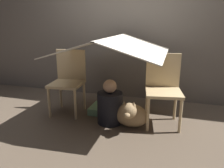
{
  "coord_description": "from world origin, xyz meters",
  "views": [
    {
      "loc": [
        0.79,
        -2.47,
        1.3
      ],
      "look_at": [
        0.0,
        0.19,
        0.5
      ],
      "focal_mm": 35.0,
      "sensor_mm": 36.0,
      "label": 1
    }
  ],
  "objects_px": {
    "chair_left": "(68,79)",
    "person_front": "(110,106)",
    "dog": "(131,114)",
    "chair_right": "(163,86)"
  },
  "relations": [
    {
      "from": "chair_left",
      "to": "dog",
      "type": "bearing_deg",
      "value": -21.66
    },
    {
      "from": "chair_left",
      "to": "person_front",
      "type": "height_order",
      "value": "chair_left"
    },
    {
      "from": "chair_right",
      "to": "dog",
      "type": "xyz_separation_m",
      "value": [
        -0.35,
        -0.29,
        -0.31
      ]
    },
    {
      "from": "chair_left",
      "to": "dog",
      "type": "distance_m",
      "value": 1.07
    },
    {
      "from": "chair_right",
      "to": "dog",
      "type": "bearing_deg",
      "value": -150.45
    },
    {
      "from": "chair_left",
      "to": "chair_right",
      "type": "distance_m",
      "value": 1.34
    },
    {
      "from": "chair_left",
      "to": "chair_right",
      "type": "relative_size",
      "value": 1.0
    },
    {
      "from": "chair_left",
      "to": "dog",
      "type": "relative_size",
      "value": 2.13
    },
    {
      "from": "person_front",
      "to": "chair_left",
      "type": "bearing_deg",
      "value": 163.64
    },
    {
      "from": "chair_left",
      "to": "person_front",
      "type": "bearing_deg",
      "value": -21.39
    }
  ]
}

